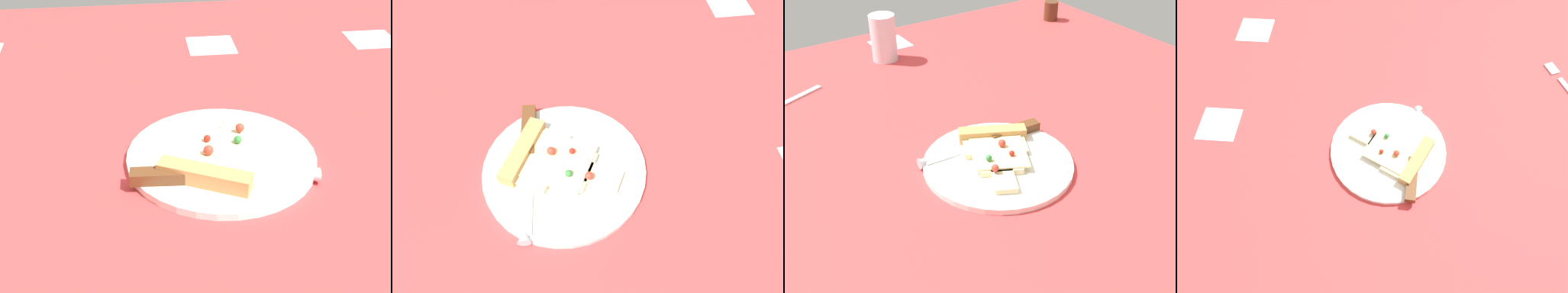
{
  "view_description": "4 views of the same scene",
  "coord_description": "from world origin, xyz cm",
  "views": [
    {
      "loc": [
        -10.82,
        -62.43,
        44.01
      ],
      "look_at": [
        -2.88,
        1.66,
        2.96
      ],
      "focal_mm": 53.71,
      "sensor_mm": 36.0,
      "label": 1
    },
    {
      "loc": [
        31.72,
        2.04,
        49.78
      ],
      "look_at": [
        -0.76,
        6.16,
        3.97
      ],
      "focal_mm": 33.95,
      "sensor_mm": 36.0,
      "label": 2
    },
    {
      "loc": [
        42.43,
        58.84,
        50.27
      ],
      "look_at": [
        2.15,
        -1.01,
        2.74
      ],
      "focal_mm": 46.61,
      "sensor_mm": 36.0,
      "label": 3
    },
    {
      "loc": [
        -39.55,
        2.83,
        69.63
      ],
      "look_at": [
        0.08,
        5.72,
        2.75
      ],
      "focal_mm": 33.11,
      "sensor_mm": 36.0,
      "label": 4
    }
  ],
  "objects": [
    {
      "name": "knife",
      "position": [
        -2.1,
        -3.28,
        1.64
      ],
      "size": [
        24.09,
        3.69,
        2.45
      ],
      "rotation": [
        0.0,
        0.0,
        4.65
      ],
      "color": "silver",
      "rests_on": "plate"
    },
    {
      "name": "pizza_slice",
      "position": [
        -0.46,
        -0.01,
        1.83
      ],
      "size": [
        15.02,
        19.05,
        2.63
      ],
      "rotation": [
        0.0,
        0.0,
        5.81
      ],
      "color": "beige",
      "rests_on": "plate"
    },
    {
      "name": "ground_plane",
      "position": [
        0.02,
        0.03,
        -1.5
      ],
      "size": [
        135.85,
        135.85,
        3.0
      ],
      "color": "#D13838",
      "rests_on": "ground"
    },
    {
      "name": "plate",
      "position": [
        0.7,
        2.28,
        0.52
      ],
      "size": [
        25.46,
        25.46,
        1.04
      ],
      "primitive_type": "cylinder",
      "color": "white",
      "rests_on": "ground_plane"
    }
  ]
}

